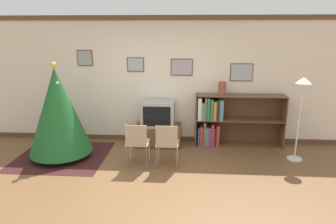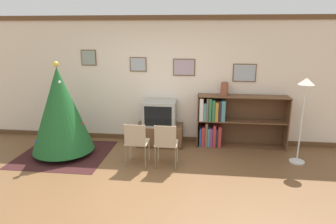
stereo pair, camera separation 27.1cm
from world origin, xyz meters
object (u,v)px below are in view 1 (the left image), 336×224
(tv_console, at_px, (158,135))
(vase, at_px, (222,88))
(christmas_tree, at_px, (58,111))
(folding_chair_left, at_px, (137,142))
(folding_chair_right, at_px, (167,143))
(bookshelf, at_px, (222,121))
(television, at_px, (158,113))
(standing_lamp, at_px, (302,97))

(tv_console, height_order, vase, vase)
(christmas_tree, height_order, folding_chair_left, christmas_tree)
(christmas_tree, bearing_deg, tv_console, 22.25)
(tv_console, xyz_separation_m, folding_chair_right, (0.27, -1.09, 0.25))
(folding_chair_right, bearing_deg, vase, 48.39)
(tv_console, distance_m, vase, 1.68)
(tv_console, xyz_separation_m, bookshelf, (1.36, 0.09, 0.32))
(folding_chair_left, height_order, bookshelf, bookshelf)
(tv_console, bearing_deg, bookshelf, 3.66)
(christmas_tree, distance_m, television, 1.98)
(tv_console, xyz_separation_m, standing_lamp, (2.69, -0.59, 1.00))
(tv_console, bearing_deg, television, -90.00)
(television, distance_m, standing_lamp, 2.80)
(vase, bearing_deg, standing_lamp, -26.74)
(folding_chair_left, height_order, standing_lamp, standing_lamp)
(christmas_tree, relative_size, folding_chair_right, 2.25)
(tv_console, height_order, bookshelf, bookshelf)
(christmas_tree, height_order, standing_lamp, christmas_tree)
(tv_console, distance_m, folding_chair_left, 1.15)
(bookshelf, height_order, standing_lamp, standing_lamp)
(bookshelf, bearing_deg, television, -176.23)
(folding_chair_left, distance_m, standing_lamp, 3.10)
(bookshelf, xyz_separation_m, standing_lamp, (1.33, -0.67, 0.68))
(bookshelf, bearing_deg, standing_lamp, -26.87)
(vase, relative_size, standing_lamp, 0.17)
(television, height_order, folding_chair_right, television)
(folding_chair_right, height_order, bookshelf, bookshelf)
(folding_chair_left, relative_size, bookshelf, 0.44)
(folding_chair_right, bearing_deg, christmas_tree, 170.49)
(christmas_tree, xyz_separation_m, folding_chair_left, (1.55, -0.35, -0.45))
(christmas_tree, distance_m, standing_lamp, 4.52)
(bookshelf, height_order, vase, vase)
(bookshelf, bearing_deg, folding_chair_right, -132.82)
(christmas_tree, xyz_separation_m, vase, (3.15, 0.84, 0.32))
(christmas_tree, xyz_separation_m, folding_chair_right, (2.09, -0.35, -0.45))
(folding_chair_left, relative_size, folding_chair_right, 1.00)
(television, xyz_separation_m, folding_chair_right, (0.27, -1.09, -0.24))
(christmas_tree, bearing_deg, bookshelf, 14.64)
(television, bearing_deg, bookshelf, 3.77)
(standing_lamp, bearing_deg, television, 167.78)
(folding_chair_right, relative_size, vase, 2.96)
(folding_chair_left, distance_m, vase, 2.14)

